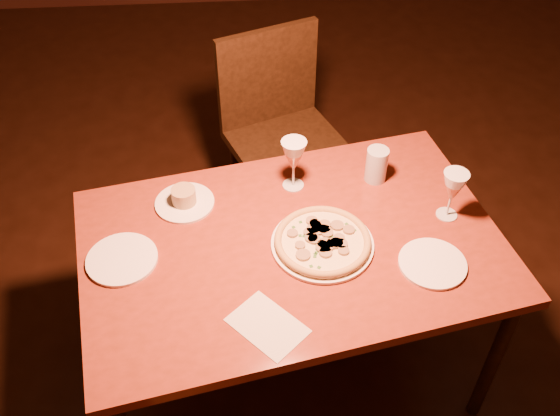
{
  "coord_description": "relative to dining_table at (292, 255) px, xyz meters",
  "views": [
    {
      "loc": [
        -0.23,
        -1.09,
        2.17
      ],
      "look_at": [
        -0.12,
        0.32,
        0.82
      ],
      "focal_mm": 40.0,
      "sensor_mm": 36.0,
      "label": 1
    }
  ],
  "objects": [
    {
      "name": "wine_glass_far",
      "position": [
        0.03,
        0.27,
        0.16
      ],
      "size": [
        0.09,
        0.09,
        0.19
      ],
      "primitive_type": null,
      "color": "#BB6D4E",
      "rests_on": "dining_table"
    },
    {
      "name": "chair_far",
      "position": [
        0.03,
        0.84,
        -0.12
      ],
      "size": [
        0.59,
        0.59,
        0.95
      ],
      "rotation": [
        0.0,
        0.0,
        0.38
      ],
      "color": "black",
      "rests_on": "floor"
    },
    {
      "name": "menu_card",
      "position": [
        -0.1,
        -0.32,
        0.06
      ],
      "size": [
        0.25,
        0.25,
        0.0
      ],
      "primitive_type": "cube",
      "rotation": [
        0.0,
        0.0,
        0.74
      ],
      "color": "beige",
      "rests_on": "dining_table"
    },
    {
      "name": "water_tumbler",
      "position": [
        0.32,
        0.28,
        0.13
      ],
      "size": [
        0.08,
        0.08,
        0.13
      ],
      "primitive_type": "cylinder",
      "color": "#B3BAC3",
      "rests_on": "dining_table"
    },
    {
      "name": "dining_table",
      "position": [
        0.0,
        0.0,
        0.0
      ],
      "size": [
        1.47,
        1.1,
        0.71
      ],
      "rotation": [
        0.0,
        0.0,
        0.19
      ],
      "color": "maroon",
      "rests_on": "floor"
    },
    {
      "name": "pizza_plate",
      "position": [
        0.09,
        -0.02,
        0.08
      ],
      "size": [
        0.33,
        0.33,
        0.04
      ],
      "color": "white",
      "rests_on": "dining_table"
    },
    {
      "name": "side_plate_left",
      "position": [
        -0.53,
        -0.04,
        0.07
      ],
      "size": [
        0.22,
        0.22,
        0.01
      ],
      "primitive_type": "cylinder",
      "color": "white",
      "rests_on": "dining_table"
    },
    {
      "name": "wine_glass_right",
      "position": [
        0.52,
        0.08,
        0.15
      ],
      "size": [
        0.08,
        0.08,
        0.18
      ],
      "primitive_type": null,
      "color": "#BB6D4E",
      "rests_on": "dining_table"
    },
    {
      "name": "ramekin_saucer",
      "position": [
        -0.35,
        0.2,
        0.08
      ],
      "size": [
        0.2,
        0.2,
        0.06
      ],
      "color": "white",
      "rests_on": "dining_table"
    },
    {
      "name": "side_plate_near",
      "position": [
        0.42,
        -0.13,
        0.07
      ],
      "size": [
        0.21,
        0.21,
        0.01
      ],
      "primitive_type": "cylinder",
      "color": "white",
      "rests_on": "dining_table"
    }
  ]
}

